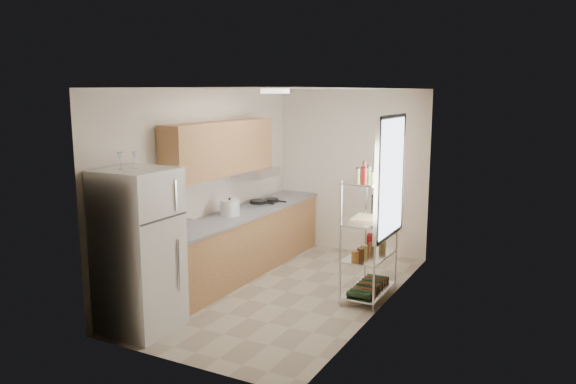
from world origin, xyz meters
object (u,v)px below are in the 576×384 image
Objects in this scene: rice_cooker at (230,208)px; espresso_machine at (381,203)px; frying_pan_large at (258,202)px; cutting_board at (367,218)px; refrigerator at (139,251)px.

espresso_machine is (1.96, 0.53, 0.15)m from rice_cooker.
cutting_board is at bearing -9.72° from frying_pan_large.
frying_pan_large is (-0.09, 0.91, -0.08)m from rice_cooker.
rice_cooker is 0.92m from frying_pan_large.
refrigerator is at bearing -88.01° from rice_cooker.
rice_cooker is 1.02× the size of frying_pan_large.
espresso_machine is at bearing 15.24° from rice_cooker.
refrigerator is 6.13× the size of espresso_machine.
refrigerator is 3.06m from espresso_machine.
refrigerator reaches higher than cutting_board.
rice_cooker is (-0.06, 1.85, 0.12)m from refrigerator.
frying_pan_large is 2.12m from cutting_board.
refrigerator reaches higher than espresso_machine.
refrigerator is 6.80× the size of frying_pan_large.
cutting_board is at bearing 5.75° from rice_cooker.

